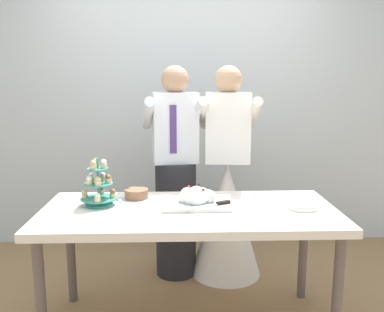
{
  "coord_description": "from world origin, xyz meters",
  "views": [
    {
      "loc": [
        -0.06,
        -2.4,
        1.54
      ],
      "look_at": [
        0.02,
        0.15,
        1.07
      ],
      "focal_mm": 38.36,
      "sensor_mm": 36.0,
      "label": 1
    }
  ],
  "objects_px": {
    "cupcake_stand": "(98,187)",
    "person_groom": "(176,184)",
    "main_cake_tray": "(196,199)",
    "dessert_table": "(189,220)",
    "round_cake": "(136,195)",
    "person_bride": "(226,204)",
    "plate_stack": "(303,205)"
  },
  "relations": [
    {
      "from": "cupcake_stand",
      "to": "plate_stack",
      "type": "relative_size",
      "value": 1.64
    },
    {
      "from": "cupcake_stand",
      "to": "person_groom",
      "type": "relative_size",
      "value": 0.18
    },
    {
      "from": "plate_stack",
      "to": "person_bride",
      "type": "xyz_separation_m",
      "value": [
        -0.38,
        0.74,
        -0.21
      ]
    },
    {
      "from": "dessert_table",
      "to": "plate_stack",
      "type": "height_order",
      "value": "plate_stack"
    },
    {
      "from": "cupcake_stand",
      "to": "person_bride",
      "type": "distance_m",
      "value": 1.12
    },
    {
      "from": "dessert_table",
      "to": "person_bride",
      "type": "height_order",
      "value": "person_bride"
    },
    {
      "from": "dessert_table",
      "to": "person_groom",
      "type": "height_order",
      "value": "person_groom"
    },
    {
      "from": "cupcake_stand",
      "to": "round_cake",
      "type": "xyz_separation_m",
      "value": [
        0.22,
        0.12,
        -0.09
      ]
    },
    {
      "from": "cupcake_stand",
      "to": "main_cake_tray",
      "type": "bearing_deg",
      "value": -2.36
    },
    {
      "from": "cupcake_stand",
      "to": "dessert_table",
      "type": "bearing_deg",
      "value": -9.3
    },
    {
      "from": "cupcake_stand",
      "to": "person_groom",
      "type": "xyz_separation_m",
      "value": [
        0.48,
        0.64,
        -0.15
      ]
    },
    {
      "from": "cupcake_stand",
      "to": "round_cake",
      "type": "distance_m",
      "value": 0.27
    },
    {
      "from": "person_groom",
      "to": "person_bride",
      "type": "xyz_separation_m",
      "value": [
        0.4,
        -0.01,
        -0.16
      ]
    },
    {
      "from": "main_cake_tray",
      "to": "round_cake",
      "type": "height_order",
      "value": "main_cake_tray"
    },
    {
      "from": "main_cake_tray",
      "to": "person_groom",
      "type": "bearing_deg",
      "value": 101.35
    },
    {
      "from": "round_cake",
      "to": "person_bride",
      "type": "bearing_deg",
      "value": 38.03
    },
    {
      "from": "dessert_table",
      "to": "round_cake",
      "type": "height_order",
      "value": "round_cake"
    },
    {
      "from": "dessert_table",
      "to": "person_bride",
      "type": "bearing_deg",
      "value": 66.38
    },
    {
      "from": "main_cake_tray",
      "to": "round_cake",
      "type": "distance_m",
      "value": 0.41
    },
    {
      "from": "main_cake_tray",
      "to": "person_bride",
      "type": "xyz_separation_m",
      "value": [
        0.27,
        0.65,
        -0.24
      ]
    },
    {
      "from": "round_cake",
      "to": "main_cake_tray",
      "type": "bearing_deg",
      "value": -20.0
    },
    {
      "from": "cupcake_stand",
      "to": "person_bride",
      "type": "xyz_separation_m",
      "value": [
        0.88,
        0.63,
        -0.31
      ]
    },
    {
      "from": "dessert_table",
      "to": "cupcake_stand",
      "type": "relative_size",
      "value": 5.9
    },
    {
      "from": "dessert_table",
      "to": "person_bride",
      "type": "xyz_separation_m",
      "value": [
        0.32,
        0.72,
        -0.12
      ]
    },
    {
      "from": "main_cake_tray",
      "to": "person_groom",
      "type": "relative_size",
      "value": 0.25
    },
    {
      "from": "cupcake_stand",
      "to": "person_groom",
      "type": "distance_m",
      "value": 0.81
    },
    {
      "from": "cupcake_stand",
      "to": "person_bride",
      "type": "height_order",
      "value": "person_bride"
    },
    {
      "from": "dessert_table",
      "to": "main_cake_tray",
      "type": "height_order",
      "value": "main_cake_tray"
    },
    {
      "from": "main_cake_tray",
      "to": "person_groom",
      "type": "distance_m",
      "value": 0.68
    },
    {
      "from": "round_cake",
      "to": "person_groom",
      "type": "distance_m",
      "value": 0.58
    },
    {
      "from": "plate_stack",
      "to": "main_cake_tray",
      "type": "bearing_deg",
      "value": 172.71
    },
    {
      "from": "dessert_table",
      "to": "plate_stack",
      "type": "bearing_deg",
      "value": -1.35
    }
  ]
}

